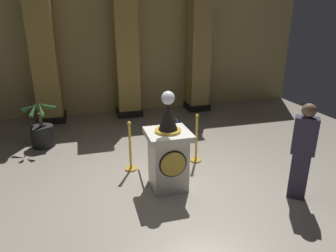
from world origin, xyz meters
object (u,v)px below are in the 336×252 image
stanchion_near (196,145)px  potted_palm_left (42,132)px  bystander_guest (303,150)px  pedestal_clock (168,152)px  stanchion_far (130,153)px

stanchion_near → potted_palm_left: 3.67m
stanchion_near → bystander_guest: bearing=-57.0°
stanchion_near → pedestal_clock: bearing=-135.4°
pedestal_clock → stanchion_far: size_ratio=1.72×
pedestal_clock → potted_palm_left: 3.53m
stanchion_near → stanchion_far: bearing=-179.5°
bystander_guest → stanchion_far: bearing=145.5°
pedestal_clock → stanchion_far: pedestal_clock is taller
stanchion_near → stanchion_far: (-1.41, -0.01, -0.01)m
potted_palm_left → bystander_guest: (4.39, -3.52, 0.53)m
stanchion_near → potted_palm_left: size_ratio=0.93×
stanchion_near → bystander_guest: (1.15, -1.78, 0.51)m
potted_palm_left → bystander_guest: bystander_guest is taller
pedestal_clock → bystander_guest: size_ratio=1.07×
stanchion_near → stanchion_far: size_ratio=1.03×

